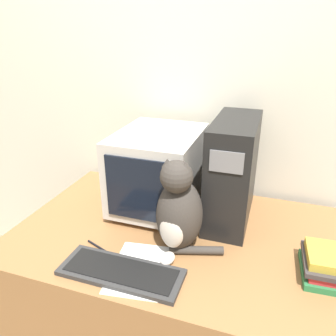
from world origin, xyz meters
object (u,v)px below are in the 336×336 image
(cat, at_px, (179,212))
(crt_monitor, at_px, (158,170))
(computer_tower, at_px, (233,171))
(book_stack, at_px, (324,265))
(keyboard, at_px, (121,272))
(pen, at_px, (101,248))

(cat, bearing_deg, crt_monitor, 129.37)
(computer_tower, relative_size, book_stack, 2.18)
(computer_tower, bearing_deg, keyboard, -120.57)
(computer_tower, xyz_separation_m, cat, (-0.16, -0.31, -0.07))
(computer_tower, distance_m, book_stack, 0.53)
(keyboard, distance_m, pen, 0.18)
(keyboard, xyz_separation_m, book_stack, (0.70, 0.23, 0.04))
(computer_tower, relative_size, keyboard, 1.04)
(computer_tower, bearing_deg, cat, -117.35)
(pen, bearing_deg, cat, 20.95)
(book_stack, bearing_deg, computer_tower, 142.88)
(keyboard, bearing_deg, pen, 144.08)
(crt_monitor, bearing_deg, pen, -104.88)
(book_stack, bearing_deg, cat, -178.70)
(crt_monitor, relative_size, book_stack, 2.16)
(keyboard, bearing_deg, book_stack, 18.33)
(keyboard, height_order, cat, cat)
(computer_tower, distance_m, keyboard, 0.65)
(keyboard, relative_size, cat, 1.15)
(computer_tower, relative_size, cat, 1.20)
(pen, bearing_deg, computer_tower, 42.68)
(crt_monitor, xyz_separation_m, keyboard, (0.04, -0.51, -0.19))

